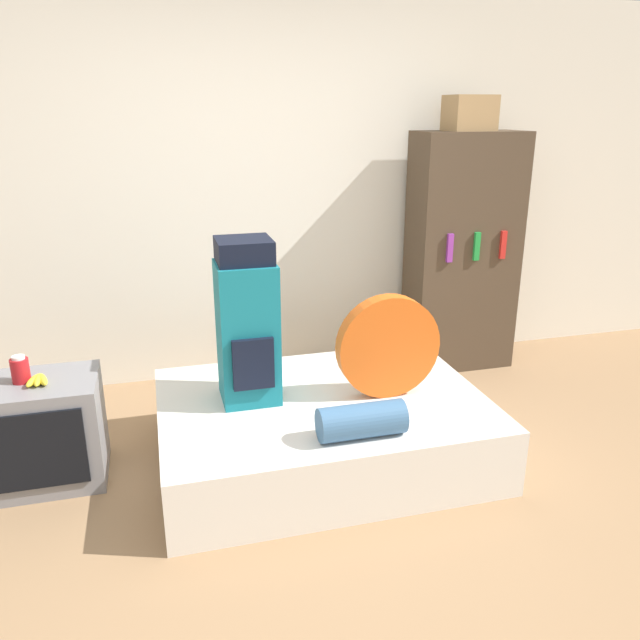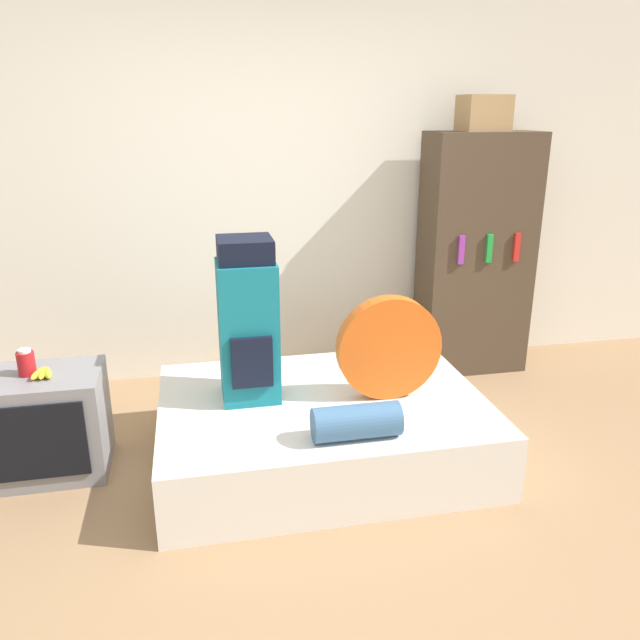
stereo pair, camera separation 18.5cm
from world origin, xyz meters
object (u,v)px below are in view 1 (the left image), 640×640
tent_bag (388,346)px  sleeping_roll (362,421)px  canister (20,370)px  backpack (247,324)px  television (38,432)px  bookshelf (462,253)px  cardboard_box (470,113)px

tent_bag → sleeping_roll: 0.53m
sleeping_roll → canister: bearing=158.2°
backpack → television: 1.21m
backpack → television: (-1.09, 0.05, -0.51)m
bookshelf → sleeping_roll: bearing=-130.3°
tent_bag → television: bearing=173.6°
tent_bag → cardboard_box: (0.96, 1.08, 1.18)m
television → bookshelf: bookshelf is taller
backpack → sleeping_roll: (0.45, -0.56, -0.34)m
television → cardboard_box: bearing=17.4°
backpack → sleeping_roll: backpack is taller
tent_bag → canister: bearing=173.1°
tent_bag → sleeping_roll: size_ratio=1.34×
backpack → cardboard_box: cardboard_box is taller
bookshelf → cardboard_box: size_ratio=5.64×
bookshelf → cardboard_box: 0.97m
sleeping_roll → canister: 1.71m
tent_bag → canister: 1.88m
backpack → canister: size_ratio=6.25×
television → sleeping_roll: bearing=-21.7°
canister → tent_bag: bearing=-6.9°
bookshelf → cardboard_box: bearing=-155.1°
backpack → cardboard_box: size_ratio=2.89×
tent_bag → cardboard_box: 1.87m
canister → bookshelf: bookshelf is taller
tent_bag → sleeping_roll: tent_bag is taller
tent_bag → sleeping_roll: bearing=-124.9°
television → bookshelf: size_ratio=0.37×
canister → television: bearing=-26.4°
cardboard_box → tent_bag: bearing=-131.6°
tent_bag → cardboard_box: bearing=48.4°
canister → cardboard_box: bearing=16.9°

